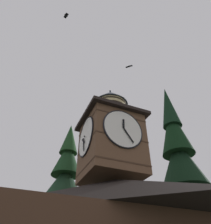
{
  "coord_description": "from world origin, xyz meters",
  "views": [
    {
      "loc": [
        7.28,
        11.86,
        1.62
      ],
      "look_at": [
        1.85,
        -0.76,
        11.97
      ],
      "focal_mm": 34.9,
      "sensor_mm": 36.0,
      "label": 1
    }
  ],
  "objects": [
    {
      "name": "clock_tower",
      "position": [
        1.42,
        -0.8,
        9.94
      ],
      "size": [
        4.5,
        4.5,
        7.93
      ],
      "color": "brown",
      "rests_on": "building_main"
    },
    {
      "name": "flying_bird_low",
      "position": [
        6.57,
        2.67,
        17.34
      ],
      "size": [
        0.32,
        0.48,
        0.16
      ],
      "color": "black"
    },
    {
      "name": "moon",
      "position": [
        -15.57,
        -44.47,
        14.92
      ],
      "size": [
        1.77,
        1.77,
        1.77
      ],
      "color": "silver"
    },
    {
      "name": "pine_tree_aside",
      "position": [
        -7.68,
        -3.9,
        7.7
      ],
      "size": [
        6.9,
        6.9,
        20.66
      ],
      "color": "#473323",
      "rests_on": "ground_plane"
    },
    {
      "name": "flying_bird_high",
      "position": [
        0.46,
        1.12,
        15.99
      ],
      "size": [
        0.52,
        0.54,
        0.11
      ],
      "color": "black"
    },
    {
      "name": "pine_tree_behind",
      "position": [
        3.13,
        -6.72,
        6.14
      ],
      "size": [
        5.35,
        5.35,
        14.01
      ],
      "color": "#473323",
      "rests_on": "ground_plane"
    }
  ]
}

